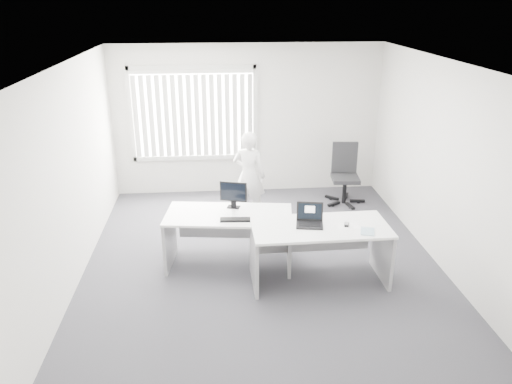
{
  "coord_description": "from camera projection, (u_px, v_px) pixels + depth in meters",
  "views": [
    {
      "loc": [
        -0.63,
        -6.16,
        3.58
      ],
      "look_at": [
        -0.09,
        0.15,
        1.08
      ],
      "focal_mm": 35.0,
      "sensor_mm": 36.0,
      "label": 1
    }
  ],
  "objects": [
    {
      "name": "ground",
      "position": [
        263.0,
        266.0,
        7.08
      ],
      "size": [
        6.0,
        6.0,
        0.0
      ],
      "primitive_type": "plane",
      "color": "#48474E",
      "rests_on": "ground"
    },
    {
      "name": "wall_back",
      "position": [
        248.0,
        120.0,
        9.34
      ],
      "size": [
        5.0,
        0.02,
        2.8
      ],
      "primitive_type": "cube",
      "color": "silver",
      "rests_on": "ground"
    },
    {
      "name": "wall_front",
      "position": [
        303.0,
        304.0,
        3.78
      ],
      "size": [
        5.0,
        0.02,
        2.8
      ],
      "primitive_type": "cube",
      "color": "silver",
      "rests_on": "ground"
    },
    {
      "name": "wall_left",
      "position": [
        69.0,
        179.0,
        6.36
      ],
      "size": [
        0.02,
        6.0,
        2.8
      ],
      "primitive_type": "cube",
      "color": "silver",
      "rests_on": "ground"
    },
    {
      "name": "wall_right",
      "position": [
        447.0,
        168.0,
        6.76
      ],
      "size": [
        0.02,
        6.0,
        2.8
      ],
      "primitive_type": "cube",
      "color": "silver",
      "rests_on": "ground"
    },
    {
      "name": "ceiling",
      "position": [
        264.0,
        64.0,
        6.05
      ],
      "size": [
        5.0,
        6.0,
        0.02
      ],
      "primitive_type": "cube",
      "color": "white",
      "rests_on": "wall_back"
    },
    {
      "name": "window",
      "position": [
        193.0,
        114.0,
        9.17
      ],
      "size": [
        2.32,
        0.06,
        1.76
      ],
      "primitive_type": "cube",
      "color": "beige",
      "rests_on": "wall_back"
    },
    {
      "name": "blinds",
      "position": [
        193.0,
        116.0,
        9.12
      ],
      "size": [
        2.2,
        0.1,
        1.5
      ],
      "primitive_type": null,
      "color": "silver",
      "rests_on": "wall_back"
    },
    {
      "name": "desk_near",
      "position": [
        320.0,
        242.0,
        6.52
      ],
      "size": [
        1.79,
        0.86,
        0.81
      ],
      "rotation": [
        0.0,
        0.0,
        0.02
      ],
      "color": "white",
      "rests_on": "ground"
    },
    {
      "name": "desk_far",
      "position": [
        229.0,
        228.0,
        6.92
      ],
      "size": [
        1.82,
        1.02,
        0.79
      ],
      "rotation": [
        0.0,
        0.0,
        -0.13
      ],
      "color": "white",
      "rests_on": "ground"
    },
    {
      "name": "office_chair",
      "position": [
        344.0,
        185.0,
        9.16
      ],
      "size": [
        0.69,
        0.69,
        1.1
      ],
      "rotation": [
        0.0,
        0.0,
        -0.1
      ],
      "color": "black",
      "rests_on": "ground"
    },
    {
      "name": "person",
      "position": [
        249.0,
        176.0,
        8.36
      ],
      "size": [
        0.65,
        0.55,
        1.53
      ],
      "primitive_type": "imported",
      "rotation": [
        0.0,
        0.0,
        2.76
      ],
      "color": "silver",
      "rests_on": "ground"
    },
    {
      "name": "laptop",
      "position": [
        310.0,
        216.0,
        6.39
      ],
      "size": [
        0.39,
        0.36,
        0.27
      ],
      "primitive_type": null,
      "rotation": [
        0.0,
        0.0,
        -0.18
      ],
      "color": "black",
      "rests_on": "desk_near"
    },
    {
      "name": "paper_sheet",
      "position": [
        348.0,
        226.0,
        6.42
      ],
      "size": [
        0.3,
        0.23,
        0.0
      ],
      "primitive_type": "cube",
      "rotation": [
        0.0,
        0.0,
        0.12
      ],
      "color": "white",
      "rests_on": "desk_near"
    },
    {
      "name": "mouse",
      "position": [
        347.0,
        224.0,
        6.43
      ],
      "size": [
        0.08,
        0.11,
        0.04
      ],
      "primitive_type": null,
      "rotation": [
        0.0,
        0.0,
        -0.32
      ],
      "color": "#B0B0B3",
      "rests_on": "paper_sheet"
    },
    {
      "name": "booklet",
      "position": [
        368.0,
        231.0,
        6.27
      ],
      "size": [
        0.23,
        0.27,
        0.01
      ],
      "primitive_type": "cube",
      "rotation": [
        0.0,
        0.0,
        -0.31
      ],
      "color": "white",
      "rests_on": "desk_near"
    },
    {
      "name": "keyboard",
      "position": [
        236.0,
        220.0,
        6.64
      ],
      "size": [
        0.43,
        0.17,
        0.02
      ],
      "primitive_type": "cube",
      "rotation": [
        0.0,
        0.0,
        -0.07
      ],
      "color": "black",
      "rests_on": "desk_far"
    },
    {
      "name": "monitor",
      "position": [
        233.0,
        195.0,
        6.98
      ],
      "size": [
        0.4,
        0.22,
        0.38
      ],
      "primitive_type": null,
      "rotation": [
        0.0,
        0.0,
        -0.3
      ],
      "color": "black",
      "rests_on": "desk_far"
    }
  ]
}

